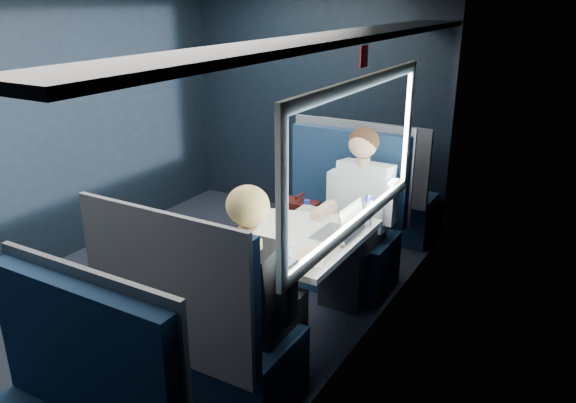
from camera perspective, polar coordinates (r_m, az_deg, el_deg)
The scene contains 12 objects.
ground at distance 4.51m, azimuth -10.09°, elevation -9.43°, with size 2.80×4.20×0.01m, color black.
room_shell at distance 3.98m, azimuth -11.14°, elevation 9.35°, with size 3.00×4.40×2.40m.
table at distance 3.68m, azimuth 1.79°, elevation -4.55°, with size 0.62×1.00×0.74m.
seat_bay_near at distance 4.57m, azimuth 4.82°, elevation -2.83°, with size 1.04×0.62×1.26m.
seat_bay_far at distance 3.25m, azimuth -8.73°, elevation -13.46°, with size 1.04×0.62×1.26m.
seat_row_front at distance 5.37m, azimuth 9.15°, elevation 0.46°, with size 1.04×0.51×1.16m.
man at distance 4.22m, azimuth 7.12°, elevation -0.56°, with size 0.53×0.56×1.32m.
woman at distance 3.08m, azimuth -3.39°, elevation -8.52°, with size 0.53×0.56×1.32m.
papers at distance 3.65m, azimuth 0.05°, elevation -3.38°, with size 0.59×0.85×0.01m, color white.
laptop at distance 3.61m, azimuth 5.61°, elevation -2.67°, with size 0.24×0.32×0.24m.
bottle_small at distance 3.79m, azimuth 8.06°, elevation -1.16°, with size 0.06×0.06×0.22m.
cup at distance 3.81m, azimuth 6.37°, elevation -1.74°, with size 0.07×0.07×0.09m, color white.
Camera 1 is at (2.60, -2.95, 2.21)m, focal length 35.00 mm.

